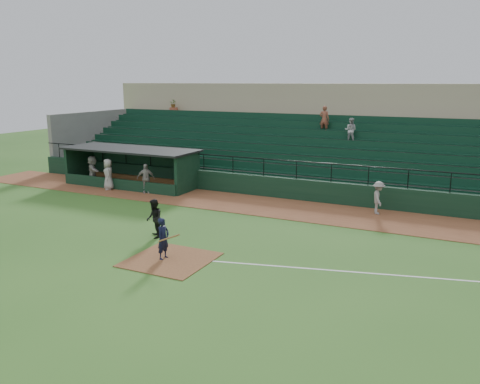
% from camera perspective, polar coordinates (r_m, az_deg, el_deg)
% --- Properties ---
extents(ground, '(90.00, 90.00, 0.00)m').
position_cam_1_polar(ground, '(19.52, -6.48, -6.95)').
color(ground, '#2F5E1E').
rests_on(ground, ground).
extents(warning_track, '(40.00, 4.00, 0.03)m').
position_cam_1_polar(warning_track, '(26.31, 2.86, -1.64)').
color(warning_track, brown).
rests_on(warning_track, ground).
extents(home_plate_dirt, '(3.00, 3.00, 0.03)m').
position_cam_1_polar(home_plate_dirt, '(18.74, -8.13, -7.82)').
color(home_plate_dirt, brown).
rests_on(home_plate_dirt, ground).
extents(foul_line, '(17.49, 4.44, 0.01)m').
position_cam_1_polar(foul_line, '(18.01, 18.13, -9.25)').
color(foul_line, white).
rests_on(foul_line, ground).
extents(stadium_structure, '(38.00, 13.08, 6.40)m').
position_cam_1_polar(stadium_structure, '(33.70, 8.59, 5.39)').
color(stadium_structure, black).
rests_on(stadium_structure, ground).
extents(dugout, '(8.90, 3.20, 2.42)m').
position_cam_1_polar(dugout, '(32.27, -12.14, 3.18)').
color(dugout, black).
rests_on(dugout, ground).
extents(batter_at_plate, '(1.00, 0.67, 1.61)m').
position_cam_1_polar(batter_at_plate, '(18.61, -8.94, -5.41)').
color(batter_at_plate, black).
rests_on(batter_at_plate, ground).
extents(umpire, '(1.01, 1.03, 1.68)m').
position_cam_1_polar(umpire, '(21.20, -9.98, -3.08)').
color(umpire, black).
rests_on(umpire, ground).
extents(runner, '(0.93, 1.22, 1.67)m').
position_cam_1_polar(runner, '(25.44, 15.84, -0.65)').
color(runner, gray).
rests_on(runner, warning_track).
extents(dugout_player_a, '(1.11, 0.92, 1.77)m').
position_cam_1_polar(dugout_player_a, '(29.64, -10.95, 1.58)').
color(dugout_player_a, '#A59F9A').
rests_on(dugout_player_a, warning_track).
extents(dugout_player_b, '(1.08, 1.09, 1.90)m').
position_cam_1_polar(dugout_player_b, '(31.10, -15.12, 2.01)').
color(dugout_player_b, '#A7A29D').
rests_on(dugout_player_b, warning_track).
extents(dugout_player_c, '(1.72, 1.58, 1.91)m').
position_cam_1_polar(dugout_player_c, '(32.63, -16.81, 2.41)').
color(dugout_player_c, '#99948F').
rests_on(dugout_player_c, warning_track).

